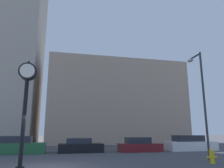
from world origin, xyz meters
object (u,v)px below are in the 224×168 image
(car_green, at_px, (18,146))
(street_clock, at_px, (26,96))
(car_white, at_px, (190,144))
(car_maroon, at_px, (139,146))
(street_lamp_right, at_px, (200,88))
(fire_hydrant_near, at_px, (212,156))
(car_black, at_px, (80,146))

(car_green, bearing_deg, street_clock, -80.62)
(street_clock, height_order, car_white, street_clock)
(car_maroon, bearing_deg, street_lamp_right, -72.01)
(car_white, distance_m, street_lamp_right, 8.26)
(street_clock, height_order, car_maroon, street_clock)
(car_maroon, xyz_separation_m, car_white, (5.15, 0.03, 0.07))
(street_clock, bearing_deg, car_white, 31.56)
(street_clock, height_order, fire_hydrant_near, street_clock)
(street_clock, bearing_deg, fire_hydrant_near, 1.91)
(car_maroon, bearing_deg, car_black, 175.06)
(car_black, relative_size, fire_hydrant_near, 4.80)
(car_black, relative_size, car_maroon, 1.01)
(street_clock, relative_size, car_green, 1.21)
(fire_hydrant_near, bearing_deg, street_clock, -178.09)
(street_lamp_right, bearing_deg, car_green, 151.03)
(street_lamp_right, bearing_deg, fire_hydrant_near, -114.91)
(street_clock, xyz_separation_m, car_white, (13.84, 8.50, -2.83))
(car_green, distance_m, car_white, 15.53)
(car_white, bearing_deg, car_green, 178.07)
(street_clock, distance_m, car_green, 9.49)
(car_white, bearing_deg, car_black, 177.45)
(car_white, relative_size, fire_hydrant_near, 5.95)
(car_maroon, bearing_deg, car_white, -0.13)
(street_clock, xyz_separation_m, car_black, (3.40, 8.89, -2.92))
(car_white, height_order, street_lamp_right, street_lamp_right)
(car_maroon, height_order, fire_hydrant_near, car_maroon)
(car_green, distance_m, car_maroon, 10.38)
(car_green, bearing_deg, car_black, -1.50)
(car_maroon, distance_m, street_lamp_right, 8.02)
(car_green, distance_m, car_black, 5.08)
(car_green, relative_size, car_black, 1.11)
(car_maroon, xyz_separation_m, fire_hydrant_near, (1.42, -8.14, -0.12))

